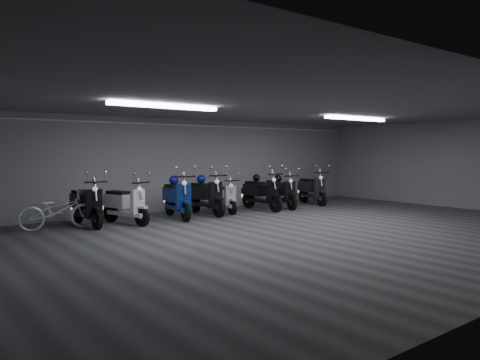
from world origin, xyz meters
TOP-DOWN VIEW (x-y plane):
  - floor at (0.00, 0.00)m, footprint 14.00×10.00m
  - ceiling at (0.00, 0.00)m, footprint 14.00×10.00m
  - back_wall at (0.00, 5.00)m, footprint 14.00×0.01m
  - right_wall at (7.00, 0.00)m, footprint 0.01×10.00m
  - fluor_strip_left at (-3.00, 1.00)m, footprint 2.40×0.18m
  - fluor_strip_right at (3.00, 1.00)m, footprint 2.40×0.18m
  - conduit at (0.00, 4.92)m, footprint 13.60×0.05m
  - scooter_1 at (-3.69, 3.75)m, footprint 0.68×1.87m
  - scooter_2 at (-2.80, 3.48)m, footprint 1.06×1.88m
  - scooter_4 at (-1.29, 3.56)m, footprint 0.99×2.04m
  - scooter_5 at (-0.28, 3.66)m, footprint 0.68×1.94m
  - scooter_6 at (0.38, 3.74)m, footprint 0.76×1.70m
  - scooter_7 at (1.65, 3.48)m, footprint 0.66×1.91m
  - scooter_8 at (2.48, 3.48)m, footprint 0.91×1.85m
  - scooter_9 at (4.01, 3.60)m, footprint 1.12×1.96m
  - bicycle at (-4.39, 3.69)m, footprint 1.79×0.88m
  - helmet_0 at (-1.24, 3.83)m, footprint 0.26×0.26m
  - helmet_1 at (2.53, 3.72)m, footprint 0.24×0.24m
  - helmet_2 at (-0.28, 3.93)m, footprint 0.26×0.26m
  - helmet_3 at (1.64, 3.75)m, footprint 0.23×0.23m

SIDE VIEW (x-z plane):
  - floor at x=0.00m, z-range -0.01..0.00m
  - bicycle at x=-4.39m, z-range 0.00..1.11m
  - scooter_6 at x=0.38m, z-range 0.00..1.22m
  - scooter_8 at x=2.48m, z-range 0.00..1.32m
  - scooter_2 at x=-2.80m, z-range 0.00..1.33m
  - scooter_1 at x=-3.69m, z-range 0.00..1.38m
  - scooter_9 at x=4.01m, z-range 0.00..1.39m
  - scooter_7 at x=1.65m, z-range 0.00..1.41m
  - scooter_5 at x=-0.28m, z-range 0.00..1.44m
  - scooter_4 at x=-1.29m, z-range 0.00..1.46m
  - helmet_1 at x=2.53m, z-range 0.82..1.06m
  - helmet_3 at x=1.64m, z-range 0.88..1.11m
  - helmet_2 at x=-0.28m, z-range 0.89..1.15m
  - helmet_0 at x=-1.24m, z-range 0.90..1.16m
  - back_wall at x=0.00m, z-range 0.00..2.80m
  - right_wall at x=7.00m, z-range 0.00..2.80m
  - conduit at x=0.00m, z-range 2.59..2.65m
  - fluor_strip_left at x=-3.00m, z-range 2.70..2.78m
  - fluor_strip_right at x=3.00m, z-range 2.70..2.78m
  - ceiling at x=0.00m, z-range 2.80..2.81m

